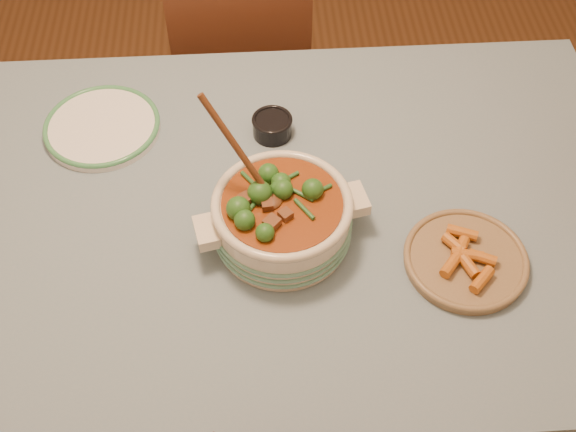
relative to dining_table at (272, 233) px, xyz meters
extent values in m
plane|color=#472814|center=(0.00, 0.00, -0.66)|extent=(4.50, 4.50, 0.00)
cube|color=brown|center=(0.00, 0.00, 0.06)|extent=(1.60, 1.00, 0.05)
cube|color=slate|center=(0.00, 0.00, 0.09)|extent=(1.68, 1.08, 0.01)
cylinder|color=brown|center=(-0.73, 0.43, -0.31)|extent=(0.07, 0.07, 0.70)
cylinder|color=brown|center=(0.73, 0.43, -0.31)|extent=(0.07, 0.07, 0.70)
cylinder|color=beige|center=(0.02, -0.08, 0.15)|extent=(0.34, 0.34, 0.11)
torus|color=beige|center=(0.02, -0.08, 0.20)|extent=(0.29, 0.29, 0.02)
cube|color=beige|center=(0.18, -0.04, 0.16)|extent=(0.06, 0.08, 0.03)
cube|color=beige|center=(-0.14, -0.11, 0.16)|extent=(0.06, 0.08, 0.03)
cylinder|color=#8D3E14|center=(0.02, -0.08, 0.20)|extent=(0.25, 0.25, 0.02)
cylinder|color=white|center=(-0.40, 0.27, 0.10)|extent=(0.30, 0.30, 0.02)
torus|color=#408E56|center=(-0.40, 0.27, 0.11)|extent=(0.28, 0.28, 0.01)
cylinder|color=black|center=(0.01, 0.23, 0.11)|extent=(0.12, 0.12, 0.05)
torus|color=black|center=(0.01, 0.23, 0.14)|extent=(0.10, 0.10, 0.01)
cylinder|color=black|center=(0.01, 0.23, 0.13)|extent=(0.08, 0.08, 0.01)
cylinder|color=olive|center=(0.40, -0.17, 0.10)|extent=(0.29, 0.29, 0.02)
torus|color=olive|center=(0.40, -0.17, 0.11)|extent=(0.26, 0.26, 0.01)
cube|color=brown|center=(-0.07, 0.91, -0.22)|extent=(0.45, 0.45, 0.04)
cube|color=brown|center=(-0.06, 0.72, 0.00)|extent=(0.42, 0.07, 0.44)
cylinder|color=brown|center=(0.09, 1.10, -0.44)|extent=(0.04, 0.04, 0.44)
cylinder|color=brown|center=(-0.27, 1.07, -0.44)|extent=(0.04, 0.04, 0.44)
cylinder|color=brown|center=(0.12, 0.74, -0.44)|extent=(0.04, 0.04, 0.44)
cylinder|color=brown|center=(-0.24, 0.71, -0.44)|extent=(0.04, 0.04, 0.44)
cylinder|color=brown|center=(0.77, -0.14, -0.42)|extent=(0.04, 0.04, 0.49)
cylinder|color=brown|center=(-0.77, 0.16, -0.45)|extent=(0.04, 0.04, 0.44)
camera|label=1|loc=(-0.02, -1.00, 1.34)|focal=45.00mm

